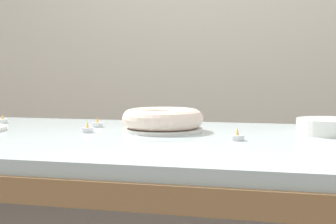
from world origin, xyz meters
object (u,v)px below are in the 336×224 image
object	(u,v)px
tealight_centre	(97,124)
tealight_right_edge	(3,121)
tealight_near_front	(237,137)
cake_chocolate_round	(163,120)
tealight_left_edge	(87,129)
plate_stack	(330,127)

from	to	relation	value
tealight_centre	tealight_right_edge	size ratio (longest dim) A/B	1.00
tealight_right_edge	tealight_near_front	bearing A→B (deg)	-16.41
cake_chocolate_round	tealight_left_edge	xyz separation A→B (m)	(-0.23, -0.09, -0.03)
tealight_near_front	tealight_left_edge	bearing A→B (deg)	171.57
cake_chocolate_round	tealight_right_edge	world-z (taller)	cake_chocolate_round
tealight_centre	tealight_left_edge	xyz separation A→B (m)	(0.03, -0.16, 0.00)
cake_chocolate_round	plate_stack	size ratio (longest dim) A/B	1.29
cake_chocolate_round	tealight_left_edge	bearing A→B (deg)	-160.05
tealight_right_edge	tealight_near_front	xyz separation A→B (m)	(0.94, -0.28, 0.00)
plate_stack	tealight_right_edge	xyz separation A→B (m)	(-1.22, 0.07, -0.01)
tealight_left_edge	tealight_near_front	size ratio (longest dim) A/B	1.00
tealight_left_edge	tealight_right_edge	xyz separation A→B (m)	(-0.44, 0.20, 0.00)
cake_chocolate_round	tealight_centre	size ratio (longest dim) A/B	6.78
tealight_near_front	cake_chocolate_round	bearing A→B (deg)	148.83
tealight_left_edge	tealight_right_edge	bearing A→B (deg)	155.39
tealight_left_edge	plate_stack	bearing A→B (deg)	9.85
tealight_left_edge	tealight_near_front	bearing A→B (deg)	-8.43
tealight_left_edge	tealight_near_front	distance (m)	0.50
cake_chocolate_round	tealight_right_edge	xyz separation A→B (m)	(-0.68, 0.12, -0.03)
tealight_centre	tealight_left_edge	bearing A→B (deg)	-79.48
tealight_centre	tealight_right_edge	bearing A→B (deg)	174.13
cake_chocolate_round	tealight_centre	world-z (taller)	cake_chocolate_round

